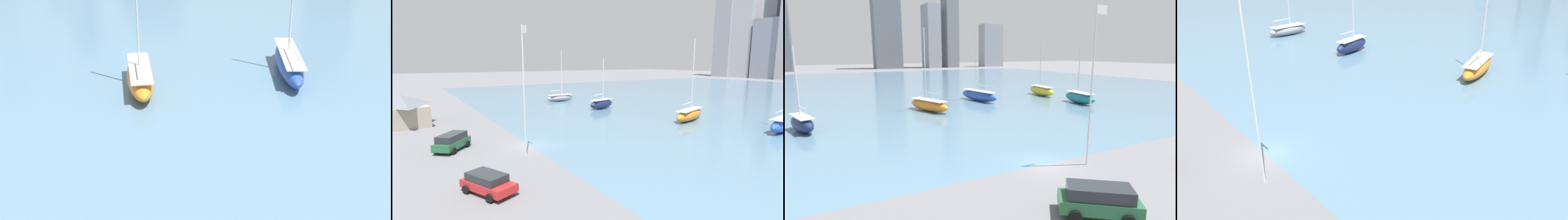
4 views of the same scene
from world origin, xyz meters
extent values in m
ellipsoid|color=orange|center=(-0.75, 28.76, 0.97)|extent=(5.23, 9.64, 1.93)
cube|color=beige|center=(-0.75, 28.76, 1.88)|extent=(4.29, 7.91, 0.10)
cube|color=#2D2D33|center=(-0.75, 28.76, 0.44)|extent=(0.71, 1.66, 0.87)
cylinder|color=silver|center=(-0.34, 27.58, 3.03)|extent=(1.42, 3.75, 0.14)
ellipsoid|color=#284CA8|center=(11.80, 34.56, 1.04)|extent=(3.96, 11.20, 2.07)
cube|color=silver|center=(11.80, 34.56, 2.03)|extent=(3.25, 9.18, 0.10)
cube|color=#2D2D33|center=(11.80, 34.56, 0.47)|extent=(0.49, 1.98, 0.93)
cylinder|color=silver|center=(12.15, 32.50, 3.18)|extent=(1.13, 5.77, 0.14)
camera|label=1|loc=(11.96, -13.35, 18.36)|focal=50.00mm
camera|label=2|loc=(33.70, -12.44, 10.01)|focal=28.00mm
camera|label=3|loc=(-16.98, -19.72, 9.72)|focal=28.00mm
camera|label=4|loc=(25.29, -10.29, 15.76)|focal=35.00mm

